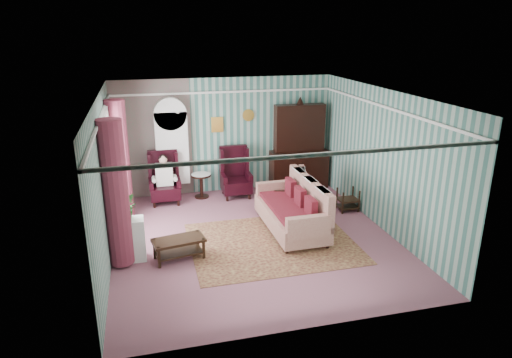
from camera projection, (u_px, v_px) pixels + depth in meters
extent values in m
plane|color=#8A505D|center=(254.00, 238.00, 9.23)|extent=(6.00, 6.00, 0.00)
cube|color=#3C6D62|center=(225.00, 136.00, 11.53)|extent=(5.50, 0.02, 2.90)
cube|color=#3C6D62|center=(308.00, 236.00, 6.02)|extent=(5.50, 0.02, 2.90)
cube|color=#3C6D62|center=(104.00, 181.00, 8.13)|extent=(0.02, 6.00, 2.90)
cube|color=#3C6D62|center=(383.00, 160.00, 9.41)|extent=(0.02, 6.00, 2.90)
cube|color=silver|center=(254.00, 94.00, 8.31)|extent=(5.50, 6.00, 0.02)
cube|color=#8E4857|center=(152.00, 140.00, 11.10)|extent=(1.90, 0.01, 2.90)
cube|color=silver|center=(254.00, 113.00, 8.42)|extent=(5.50, 6.00, 0.05)
cube|color=white|center=(107.00, 166.00, 8.66)|extent=(0.04, 1.50, 1.90)
cylinder|color=maroon|center=(116.00, 194.00, 7.80)|extent=(0.44, 0.44, 2.60)
cylinder|color=maroon|center=(119.00, 161.00, 9.73)|extent=(0.44, 0.44, 2.60)
cube|color=gold|center=(217.00, 125.00, 11.36)|extent=(0.30, 0.03, 0.38)
cube|color=silver|center=(172.00, 153.00, 11.17)|extent=(0.80, 0.28, 2.24)
cube|color=black|center=(300.00, 144.00, 11.80)|extent=(1.50, 0.56, 2.36)
cube|color=black|center=(164.00, 178.00, 10.91)|extent=(0.76, 0.80, 1.25)
cube|color=black|center=(236.00, 173.00, 11.32)|extent=(0.76, 0.80, 1.25)
cylinder|color=black|center=(201.00, 186.00, 11.36)|extent=(0.50, 0.50, 0.60)
cube|color=black|center=(348.00, 200.00, 10.55)|extent=(0.45, 0.38, 0.54)
cube|color=white|center=(130.00, 240.00, 8.27)|extent=(0.55, 0.35, 0.80)
cube|color=#48181B|center=(272.00, 243.00, 9.03)|extent=(3.20, 2.60, 0.01)
cube|color=#BDB392|center=(291.00, 205.00, 9.44)|extent=(1.02, 2.23, 1.12)
cube|color=#B5AF8C|center=(288.00, 189.00, 10.59)|extent=(0.91, 0.98, 0.99)
cube|color=black|center=(179.00, 249.00, 8.37)|extent=(1.00, 0.62, 0.40)
imported|color=#29571B|center=(126.00, 211.00, 8.02)|extent=(0.43, 0.40, 0.39)
imported|color=#1B581F|center=(128.00, 205.00, 8.21)|extent=(0.30, 0.27, 0.44)
imported|color=#174A17|center=(126.00, 208.00, 8.08)|extent=(0.32, 0.32, 0.43)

